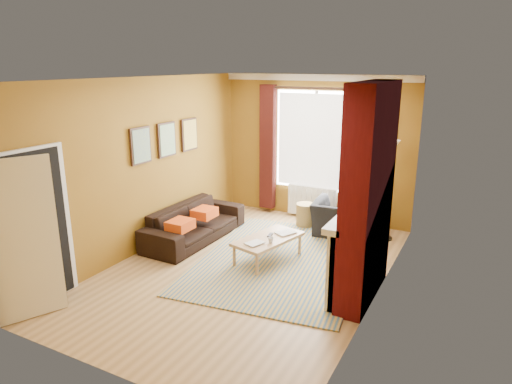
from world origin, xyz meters
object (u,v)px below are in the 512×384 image
Objects in this scene: armchair at (342,219)px; coffee_table at (268,240)px; sofa at (194,223)px; floor_lamp at (391,162)px; wicker_stool at (305,215)px.

coffee_table is at bearing 61.43° from armchair.
armchair is at bearing -57.13° from sofa.
floor_lamp is (1.43, 1.78, 1.05)m from coffee_table.
wicker_stool is (1.47, 1.54, -0.08)m from sofa.
sofa is 4.74× the size of wicker_stool.
coffee_table is 1.75m from wicker_stool.
coffee_table is at bearing -128.79° from floor_lamp.
armchair is (2.23, 1.38, 0.01)m from sofa.
sofa is 2.14× the size of armchair.
armchair reaches higher than wicker_stool.
armchair reaches higher than coffee_table.
sofa is at bearing 26.56° from armchair.
wicker_stool is 1.90m from floor_lamp.
floor_lamp is (0.74, 0.19, 1.07)m from armchair.
floor_lamp is at bearing -170.97° from armchair.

